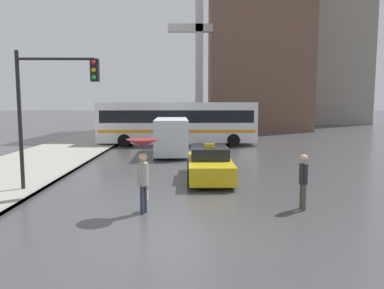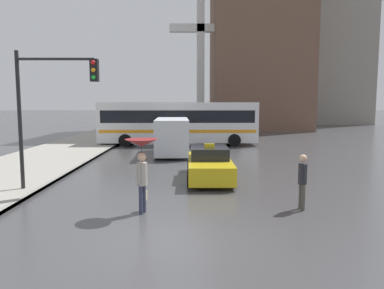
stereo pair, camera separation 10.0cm
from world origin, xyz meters
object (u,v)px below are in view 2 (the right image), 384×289
object	(u,v)px
ambulance_van	(172,135)
pedestrian_man	(302,178)
pedestrian_with_umbrella	(142,156)
taxi	(209,164)
traffic_light	(52,95)
city_bus	(178,121)
monument_cross	(201,50)

from	to	relation	value
ambulance_van	pedestrian_man	world-z (taller)	ambulance_van
pedestrian_with_umbrella	taxi	bearing A→B (deg)	-6.69
taxi	traffic_light	xyz separation A→B (m)	(-5.84, -2.33, 2.93)
taxi	city_bus	world-z (taller)	city_bus
ambulance_van	pedestrian_with_umbrella	distance (m)	12.68
taxi	traffic_light	world-z (taller)	traffic_light
ambulance_van	monument_cross	world-z (taller)	monument_cross
city_bus	ambulance_van	bearing A→B (deg)	-3.04
taxi	monument_cross	world-z (taller)	monument_cross
pedestrian_with_umbrella	traffic_light	distance (m)	4.86
city_bus	pedestrian_man	distance (m)	18.29
taxi	monument_cross	distance (m)	30.45
city_bus	pedestrian_man	xyz separation A→B (m)	(4.38, -17.74, -0.84)
traffic_light	city_bus	bearing A→B (deg)	75.12
city_bus	monument_cross	size ratio (longest dim) A/B	0.73
traffic_light	pedestrian_with_umbrella	bearing A→B (deg)	-37.39
taxi	city_bus	xyz separation A→B (m)	(-1.76, 13.04, 1.20)
ambulance_van	pedestrian_with_umbrella	world-z (taller)	ambulance_van
city_bus	pedestrian_with_umbrella	world-z (taller)	city_bus
traffic_light	monument_cross	world-z (taller)	monument_cross
ambulance_van	pedestrian_with_umbrella	xyz separation A→B (m)	(-0.29, -12.67, 0.48)
taxi	pedestrian_man	distance (m)	5.39
ambulance_van	traffic_light	world-z (taller)	traffic_light
traffic_light	pedestrian_man	bearing A→B (deg)	-15.64
monument_cross	pedestrian_man	bearing A→B (deg)	-86.30
pedestrian_with_umbrella	monument_cross	size ratio (longest dim) A/B	0.13
city_bus	pedestrian_man	world-z (taller)	city_bus
taxi	monument_cross	bearing A→B (deg)	-90.85
monument_cross	taxi	bearing A→B (deg)	-90.85
taxi	traffic_light	size ratio (longest dim) A/B	0.93
city_bus	pedestrian_man	size ratio (longest dim) A/B	7.03
pedestrian_with_umbrella	monument_cross	bearing A→B (deg)	12.89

